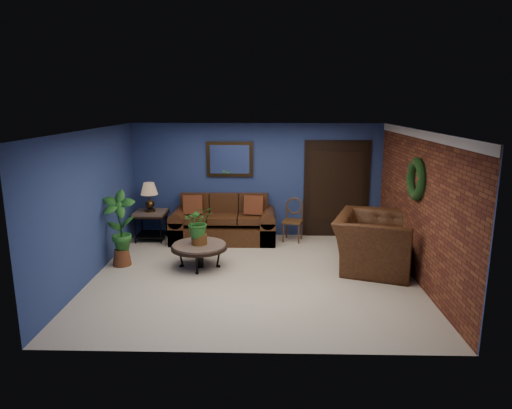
{
  "coord_description": "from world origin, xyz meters",
  "views": [
    {
      "loc": [
        0.23,
        -7.45,
        2.96
      ],
      "look_at": [
        0.02,
        0.55,
        1.14
      ],
      "focal_mm": 32.0,
      "sensor_mm": 36.0,
      "label": 1
    }
  ],
  "objects_px": {
    "table_lamp": "(149,194)",
    "armchair": "(374,242)",
    "sofa": "(224,225)",
    "coffee_table": "(199,247)",
    "side_chair": "(293,217)",
    "end_table": "(151,218)"
  },
  "relations": [
    {
      "from": "end_table",
      "to": "table_lamp",
      "type": "distance_m",
      "value": 0.54
    },
    {
      "from": "sofa",
      "to": "side_chair",
      "type": "relative_size",
      "value": 2.41
    },
    {
      "from": "sofa",
      "to": "coffee_table",
      "type": "bearing_deg",
      "value": -99.6
    },
    {
      "from": "sofa",
      "to": "coffee_table",
      "type": "height_order",
      "value": "sofa"
    },
    {
      "from": "table_lamp",
      "to": "side_chair",
      "type": "relative_size",
      "value": 0.66
    },
    {
      "from": "coffee_table",
      "to": "table_lamp",
      "type": "height_order",
      "value": "table_lamp"
    },
    {
      "from": "table_lamp",
      "to": "armchair",
      "type": "bearing_deg",
      "value": -20.0
    },
    {
      "from": "end_table",
      "to": "sofa",
      "type": "bearing_deg",
      "value": 1.23
    },
    {
      "from": "side_chair",
      "to": "armchair",
      "type": "xyz_separation_m",
      "value": [
        1.36,
        -1.69,
        -0.03
      ]
    },
    {
      "from": "sofa",
      "to": "end_table",
      "type": "xyz_separation_m",
      "value": [
        -1.59,
        -0.03,
        0.16
      ]
    },
    {
      "from": "sofa",
      "to": "side_chair",
      "type": "bearing_deg",
      "value": 1.22
    },
    {
      "from": "end_table",
      "to": "side_chair",
      "type": "xyz_separation_m",
      "value": [
        3.09,
        0.07,
        0.03
      ]
    },
    {
      "from": "sofa",
      "to": "armchair",
      "type": "bearing_deg",
      "value": -30.02
    },
    {
      "from": "table_lamp",
      "to": "armchair",
      "type": "height_order",
      "value": "table_lamp"
    },
    {
      "from": "sofa",
      "to": "side_chair",
      "type": "distance_m",
      "value": 1.52
    },
    {
      "from": "coffee_table",
      "to": "armchair",
      "type": "bearing_deg",
      "value": 0.71
    },
    {
      "from": "coffee_table",
      "to": "side_chair",
      "type": "xyz_separation_m",
      "value": [
        1.79,
        1.72,
        0.14
      ]
    },
    {
      "from": "side_chair",
      "to": "armchair",
      "type": "bearing_deg",
      "value": -36.87
    },
    {
      "from": "table_lamp",
      "to": "end_table",
      "type": "bearing_deg",
      "value": 135.0
    },
    {
      "from": "end_table",
      "to": "table_lamp",
      "type": "xyz_separation_m",
      "value": [
        0.0,
        -0.0,
        0.54
      ]
    },
    {
      "from": "end_table",
      "to": "side_chair",
      "type": "bearing_deg",
      "value": 1.23
    },
    {
      "from": "coffee_table",
      "to": "side_chair",
      "type": "height_order",
      "value": "side_chair"
    }
  ]
}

